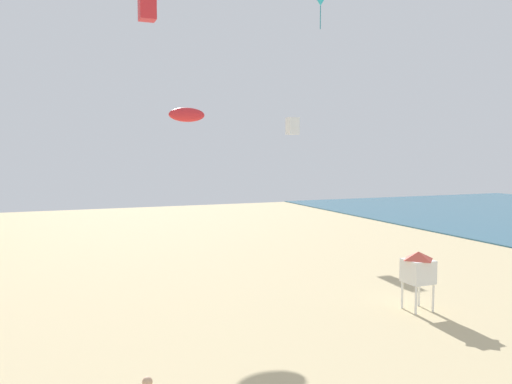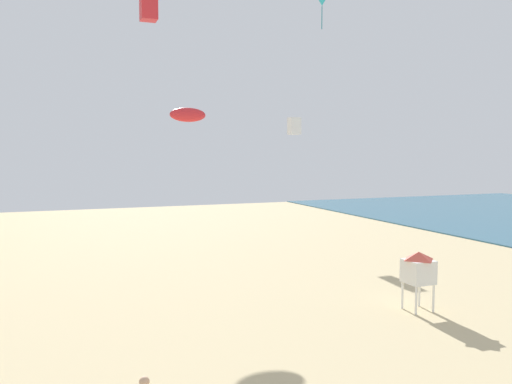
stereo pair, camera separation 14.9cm
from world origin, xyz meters
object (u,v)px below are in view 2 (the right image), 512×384
Objects in this scene: lifeguard_stand at (418,268)px; kite_red_box at (149,7)px; kite_red_parafoil at (188,115)px; kite_white_box at (294,126)px.

kite_red_box is at bearing 110.92° from lifeguard_stand.
kite_red_parafoil is (-6.99, 12.18, 7.17)m from lifeguard_stand.
kite_red_parafoil is 9.41m from kite_red_box.
kite_red_box reaches higher than kite_white_box.
kite_white_box is 0.80× the size of kite_red_box.
lifeguard_stand is 21.77m from kite_white_box.
lifeguard_stand is 1.18× the size of kite_red_parafoil.
kite_red_box reaches higher than kite_red_parafoil.
kite_white_box is 14.44m from kite_red_box.
kite_white_box is (3.83, 20.20, 7.15)m from lifeguard_stand.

